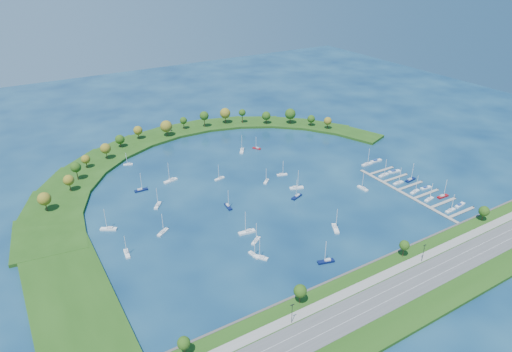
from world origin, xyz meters
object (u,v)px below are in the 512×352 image
moored_boat_5 (335,228)px  moored_boat_2 (220,178)px  moored_boat_11 (127,253)px  moored_boat_16 (158,205)px  moored_boat_3 (109,228)px  moored_boat_15 (326,261)px  docked_boat_5 (426,188)px  docked_boat_11 (376,161)px  moored_boat_1 (228,206)px  moored_boat_17 (141,190)px  docked_boat_0 (450,210)px  docked_boat_4 (415,191)px  docked_boat_10 (367,164)px  docked_boat_1 (460,205)px  moored_boat_4 (247,232)px  moored_boat_13 (266,181)px  docked_boat_2 (429,199)px  moored_boat_6 (261,257)px  moored_boat_19 (282,174)px  docked_boat_7 (410,179)px  moored_boat_7 (256,240)px  moored_boat_21 (128,164)px  harbor_tower (170,129)px  moored_boat_8 (163,232)px  docked_boat_3 (443,196)px  docked_boat_9 (394,171)px  moored_boat_14 (254,254)px  moored_boat_18 (171,180)px  moored_boat_10 (257,148)px  dock_system (413,191)px  moored_boat_12 (363,188)px  docked_boat_6 (398,182)px  moored_boat_9 (296,187)px

moored_boat_5 → moored_boat_2: bearing=-133.9°
moored_boat_11 → moored_boat_16: (30.83, 38.34, 0.01)m
moored_boat_3 → moored_boat_15: moored_boat_3 is taller
moored_boat_3 → docked_boat_5: size_ratio=1.64×
docked_boat_11 → moored_boat_1: bearing=-176.3°
moored_boat_17 → docked_boat_0: bearing=-36.7°
moored_boat_2 → docked_boat_4: (100.49, -82.49, 0.02)m
docked_boat_0 → docked_boat_10: 74.16m
docked_boat_1 → moored_boat_4: bearing=153.2°
moored_boat_13 → docked_boat_2: size_ratio=0.91×
moored_boat_1 → moored_boat_6: (-9.41, -53.51, -0.02)m
moored_boat_11 → moored_boat_19: (120.12, 33.56, -0.03)m
moored_boat_3 → docked_boat_0: (182.47, -86.89, -0.06)m
docked_boat_2 → moored_boat_2: bearing=127.7°
docked_boat_7 → moored_boat_6: bearing=-178.8°
docked_boat_0 → moored_boat_1: bearing=143.2°
moored_boat_15 → docked_boat_7: moored_boat_15 is taller
moored_boat_3 → moored_boat_19: size_ratio=1.25×
moored_boat_7 → moored_boat_21: 134.29m
moored_boat_17 → docked_boat_5: (162.63, -94.53, -0.32)m
moored_boat_13 → docked_boat_7: 98.81m
harbor_tower → moored_boat_21: bearing=-139.0°
moored_boat_8 → docked_boat_4: size_ratio=1.03×
moored_boat_2 → moored_boat_7: 77.50m
docked_boat_11 → moored_boat_8: bearing=-174.5°
docked_boat_3 → docked_boat_9: size_ratio=1.29×
docked_boat_0 → docked_boat_7: 41.71m
moored_boat_8 → moored_boat_14: size_ratio=1.14×
moored_boat_7 → moored_boat_11: bearing=123.8°
moored_boat_2 → docked_boat_11: bearing=151.6°
moored_boat_18 → moored_boat_6: bearing=82.1°
docked_boat_3 → moored_boat_1: bearing=156.2°
moored_boat_6 → moored_boat_18: size_ratio=0.80×
docked_boat_11 → moored_boat_10: bearing=137.1°
moored_boat_21 → docked_boat_3: 218.72m
dock_system → docked_boat_9: 28.89m
moored_boat_16 → docked_boat_11: bearing=-60.2°
moored_boat_6 → moored_boat_12: moored_boat_12 is taller
moored_boat_8 → moored_boat_11: moored_boat_8 is taller
moored_boat_4 → docked_boat_1: moored_boat_4 is taller
moored_boat_2 → docked_boat_1: moored_boat_2 is taller
dock_system → docked_boat_0: 28.39m
docked_boat_9 → docked_boat_1: bearing=-80.5°
dock_system → moored_boat_11: (-180.24, 30.65, 0.55)m
moored_boat_11 → docked_boat_9: 190.95m
dock_system → docked_boat_6: docked_boat_6 is taller
docked_boat_11 → docked_boat_5: bearing=-89.1°
moored_boat_10 → moored_boat_12: 96.47m
moored_boat_7 → moored_boat_16: bearing=82.5°
moored_boat_5 → moored_boat_9: 51.29m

